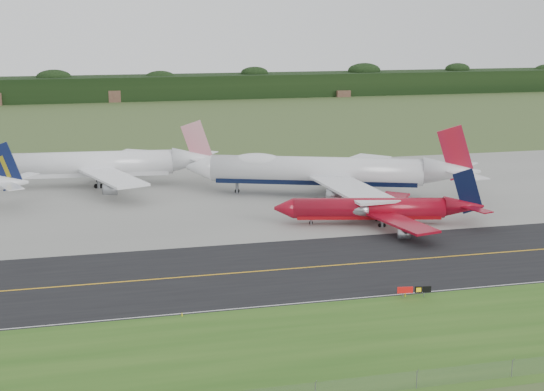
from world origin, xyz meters
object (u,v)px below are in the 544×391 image
Objects in this scene: jet_ba_747 at (326,171)px; jet_star_tail at (98,165)px; taxiway_sign at (414,290)px; jet_red_737 at (380,209)px.

jet_ba_747 is 57.44m from jet_star_tail.
jet_star_tail is at bearing 116.32° from taxiway_sign.
taxiway_sign is (-10.28, -40.34, -1.98)m from jet_red_737.
jet_ba_747 is 67.70m from taxiway_sign.
taxiway_sign is at bearing -96.12° from jet_ba_747.
jet_ba_747 is 1.57× the size of jet_red_737.
jet_ba_747 reaches higher than taxiway_sign.
jet_red_737 is 8.25× the size of taxiway_sign.
jet_ba_747 is 1.10× the size of jet_star_tail.
jet_ba_747 is 27.12m from jet_red_737.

